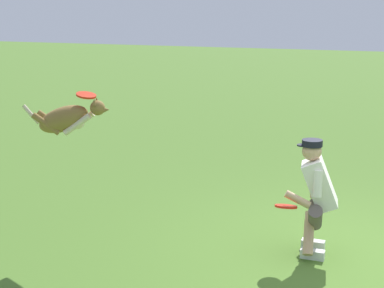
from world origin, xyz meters
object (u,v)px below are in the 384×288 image
at_px(frisbee_held, 286,206).
at_px(frisbee_flying, 86,95).
at_px(dog, 68,119).
at_px(person, 316,194).

bearing_deg(frisbee_held, frisbee_flying, 4.34).
height_order(frisbee_flying, frisbee_held, frisbee_flying).
bearing_deg(dog, frisbee_flying, 7.62).
height_order(person, dog, dog).
relative_size(person, frisbee_flying, 5.70).
xyz_separation_m(dog, frisbee_flying, (-0.20, -0.09, 0.27)).
xyz_separation_m(person, frisbee_held, (0.26, 0.28, -0.09)).
bearing_deg(frisbee_held, person, -133.11).
xyz_separation_m(dog, frisbee_held, (-2.48, -0.26, -0.83)).
relative_size(dog, frisbee_flying, 4.36).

